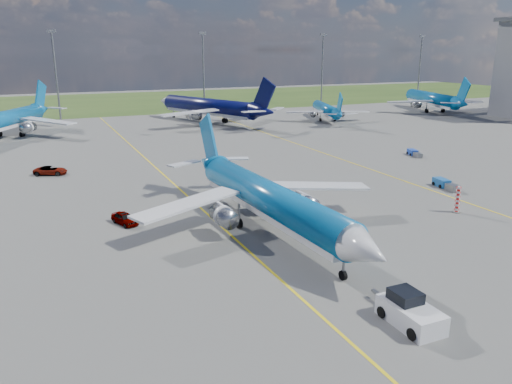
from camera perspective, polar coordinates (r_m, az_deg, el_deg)
name	(u,v)px	position (r m, az deg, el deg)	size (l,w,h in m)	color
ground	(284,283)	(40.03, 3.27, -10.38)	(400.00, 400.00, 0.00)	#595956
grass_strip	(84,104)	(183.41, -19.01, 9.54)	(400.00, 80.00, 0.01)	#2D4719
taxiway_lines	(186,194)	(64.31, -7.95, -0.22)	(60.25, 160.00, 0.02)	yellow
floodlight_masts	(134,69)	(144.36, -13.80, 13.44)	(202.20, 0.50, 22.70)	slate
warning_post	(458,200)	(60.55, 22.05, -0.81)	(0.50, 0.50, 3.00)	red
bg_jet_nnw	(4,139)	(116.21, -26.84, 5.45)	(30.97, 40.65, 10.65)	#0B61A1
bg_jet_n	(209,123)	(127.61, -5.39, 7.88)	(33.79, 44.35, 11.62)	#070A3E
bg_jet_ne	(326,120)	(133.30, 7.98, 8.14)	(23.30, 30.59, 8.01)	#0B61A1
bg_jet_ene	(430,111)	(160.01, 19.32, 8.69)	(30.98, 40.66, 10.65)	#0B61A1
main_airliner	(269,231)	(50.84, 1.50, -4.48)	(28.64, 37.58, 9.84)	#0B61A1
pushback_tug	(409,312)	(35.79, 17.14, -12.93)	(2.39, 6.41, 2.17)	silver
service_car_a	(125,218)	(54.38, -14.78, -2.93)	(1.50, 3.73, 1.27)	#999999
service_car_b	(51,170)	(79.37, -22.43, 2.29)	(2.15, 4.66, 1.29)	#999999
service_car_c	(226,163)	(78.94, -3.41, 3.36)	(1.63, 4.02, 1.17)	#999999
baggage_tug_w	(445,184)	(70.97, 20.83, 0.82)	(2.01, 4.81, 1.05)	#1A559C
baggage_tug_e	(414,153)	(91.11, 17.64, 4.25)	(2.34, 4.34, 0.94)	#1B3EA7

